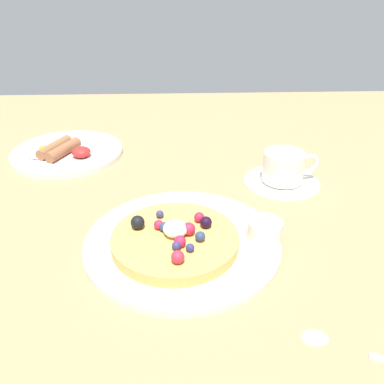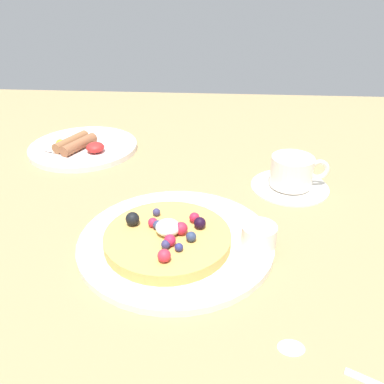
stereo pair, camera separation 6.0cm
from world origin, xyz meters
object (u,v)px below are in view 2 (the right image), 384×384
syrup_ramekin (259,235)px  coffee_saucer (290,186)px  breakfast_plate (84,147)px  teaspoon (334,365)px  coffee_cup (293,171)px  pancake_plate (176,242)px

syrup_ramekin → coffee_saucer: size_ratio=0.35×
breakfast_plate → teaspoon: (40.30, -50.21, -0.32)cm
coffee_cup → pancake_plate: bearing=-135.5°
pancake_plate → breakfast_plate: size_ratio=1.21×
pancake_plate → breakfast_plate: bearing=125.9°
pancake_plate → syrup_ramekin: 11.44cm
breakfast_plate → syrup_ramekin: bearing=-43.3°
breakfast_plate → coffee_saucer: bearing=-18.5°
breakfast_plate → coffee_cup: coffee_cup is taller
pancake_plate → breakfast_plate: (-22.88, 31.62, 0.05)cm
breakfast_plate → teaspoon: breakfast_plate is taller
pancake_plate → syrup_ramekin: syrup_ramekin is taller
pancake_plate → coffee_cup: (18.25, 17.94, 2.80)cm
coffee_saucer → breakfast_plate: bearing=161.5°
pancake_plate → coffee_saucer: size_ratio=2.02×
breakfast_plate → teaspoon: 64.38cm
syrup_ramekin → breakfast_plate: syrup_ramekin is taller
breakfast_plate → coffee_cup: size_ratio=2.21×
syrup_ramekin → teaspoon: bearing=-71.2°
coffee_saucer → teaspoon: 36.52cm
syrup_ramekin → teaspoon: syrup_ramekin is taller
pancake_plate → coffee_saucer: pancake_plate is taller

